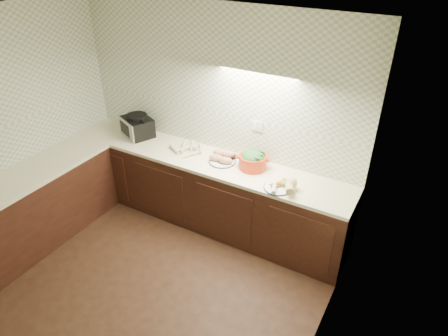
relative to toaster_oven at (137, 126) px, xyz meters
The scene contains 8 objects.
room 2.00m from the toaster_oven, 56.47° to the right, with size 3.60×3.60×2.60m.
counter 1.14m from the toaster_oven, 67.77° to the right, with size 3.60×3.60×0.90m.
toaster_oven is the anchor object (origin of this frame).
parsnip_pile 0.82m from the toaster_oven, ahead, with size 0.32×0.34×0.07m.
sweet_potato_plate 1.30m from the toaster_oven, ahead, with size 0.31×0.31×0.14m.
onion_bowl 1.34m from the toaster_oven, ahead, with size 0.13×0.13×0.10m.
dutch_oven 1.66m from the toaster_oven, ahead, with size 0.40×0.40×0.22m.
veg_plate 2.14m from the toaster_oven, ahead, with size 0.37×0.36×0.13m.
Camera 1 is at (2.23, -1.92, 3.23)m, focal length 32.00 mm.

